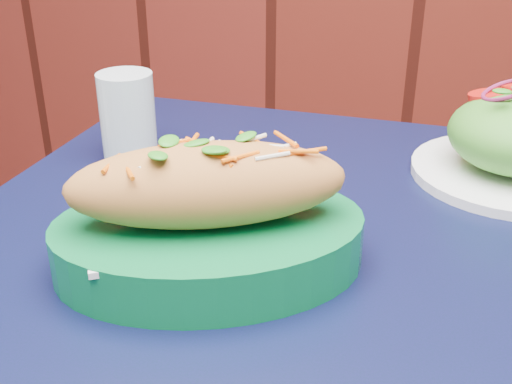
# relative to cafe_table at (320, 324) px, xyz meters

# --- Properties ---
(cafe_table) EXTENTS (0.80, 0.80, 0.75)m
(cafe_table) POSITION_rel_cafe_table_xyz_m (0.00, 0.00, 0.00)
(cafe_table) COLOR black
(cafe_table) RESTS_ON ground
(banh_mi_basket) EXTENTS (0.34, 0.29, 0.13)m
(banh_mi_basket) POSITION_rel_cafe_table_xyz_m (-0.10, -0.06, 0.14)
(banh_mi_basket) COLOR #086632
(banh_mi_basket) RESTS_ON cafe_table
(water_glass) EXTENTS (0.07, 0.07, 0.11)m
(water_glass) POSITION_rel_cafe_table_xyz_m (-0.29, 0.16, 0.14)
(water_glass) COLOR silver
(water_glass) RESTS_ON cafe_table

